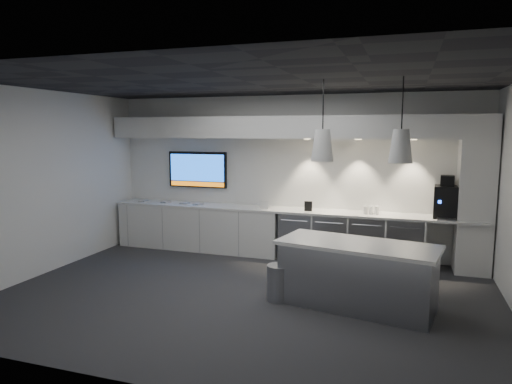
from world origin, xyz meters
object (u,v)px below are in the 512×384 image
(wall_tv, at_px, (198,170))
(coffee_machine, at_px, (446,200))
(island, at_px, (357,275))
(bin, at_px, (279,282))

(wall_tv, bearing_deg, coffee_machine, -3.03)
(wall_tv, distance_m, island, 4.33)
(wall_tv, height_order, coffee_machine, wall_tv)
(wall_tv, bearing_deg, island, -34.64)
(island, bearing_deg, coffee_machine, 71.16)
(coffee_machine, bearing_deg, wall_tv, -179.51)
(island, bearing_deg, bin, -164.81)
(bin, bearing_deg, wall_tv, 134.34)
(bin, bearing_deg, coffee_machine, 44.32)
(wall_tv, xyz_separation_m, bin, (2.40, -2.46, -1.31))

